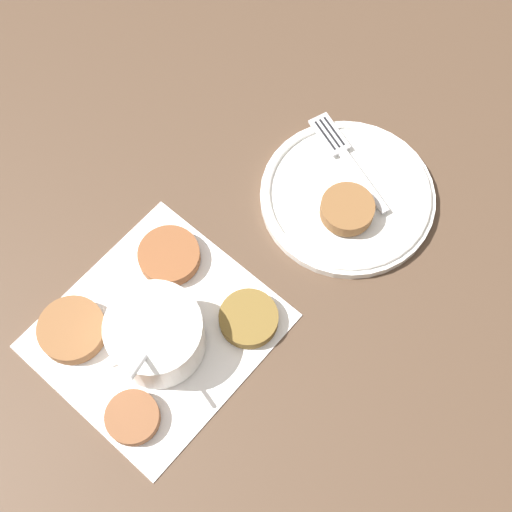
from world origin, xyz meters
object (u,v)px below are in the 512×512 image
Objects in this scene: sauce_bowl at (156,336)px; serving_plate at (347,196)px; fritter_on_plate at (347,209)px; fork at (343,152)px.

sauce_bowl is 0.54× the size of serving_plate.
sauce_bowl is at bearing -4.59° from serving_plate.
fritter_on_plate is (-0.29, 0.04, -0.00)m from sauce_bowl.
fork is (-0.35, -0.02, -0.01)m from sauce_bowl.
fritter_on_plate reaches higher than serving_plate.
serving_plate is 3.33× the size of fritter_on_plate.
fritter_on_plate is at bearing 171.31° from sauce_bowl.
sauce_bowl is at bearing 3.39° from fork.
fork is (-0.04, -0.05, 0.01)m from serving_plate.
serving_plate is at bearing 49.98° from fork.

